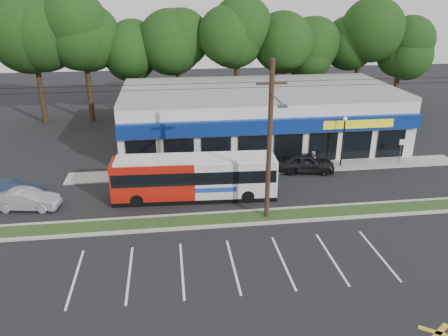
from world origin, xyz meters
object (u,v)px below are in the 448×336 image
object	(u,v)px
car_silver	(27,200)
car_dark	(306,163)
lamp_post	(343,136)
car_blue	(12,189)
utility_pole	(267,137)
pedestrian_b	(312,161)
sign_post	(401,147)
pedestrian_a	(234,164)
metrobus	(195,177)

from	to	relation	value
car_silver	car_dark	bearing A→B (deg)	-71.07
lamp_post	car_silver	distance (m)	23.97
lamp_post	car_blue	size ratio (longest dim) A/B	0.93
utility_pole	car_silver	distance (m)	16.34
utility_pole	pedestrian_b	size ratio (longest dim) A/B	30.45
car_dark	utility_pole	bearing A→B (deg)	154.66
lamp_post	car_silver	bearing A→B (deg)	-169.00
sign_post	car_silver	world-z (taller)	sign_post
utility_pole	car_dark	distance (m)	9.86
car_dark	sign_post	bearing A→B (deg)	-77.47
car_dark	pedestrian_a	distance (m)	5.77
sign_post	car_dark	bearing A→B (deg)	-176.67
metrobus	car_dark	distance (m)	9.81
lamp_post	car_blue	world-z (taller)	lamp_post
car_dark	car_blue	world-z (taller)	car_dark
sign_post	metrobus	bearing A→B (deg)	-166.76
utility_pole	car_blue	distance (m)	18.22
metrobus	car_silver	distance (m)	11.16
utility_pole	car_blue	size ratio (longest dim) A/B	10.98
car_dark	car_silver	size ratio (longest dim) A/B	1.11
utility_pole	pedestrian_a	size ratio (longest dim) A/B	26.85
car_blue	lamp_post	bearing A→B (deg)	-81.17
utility_pole	car_silver	bearing A→B (deg)	167.75
car_silver	pedestrian_a	bearing A→B (deg)	-66.91
sign_post	metrobus	xyz separation A→B (m)	(-17.33, -4.08, 0.05)
pedestrian_a	pedestrian_b	size ratio (longest dim) A/B	1.13
utility_pole	metrobus	world-z (taller)	utility_pole
sign_post	car_blue	bearing A→B (deg)	-175.31
car_dark	car_silver	distance (m)	20.58
sign_post	car_silver	distance (m)	28.79
lamp_post	metrobus	xyz separation A→B (m)	(-12.33, -4.30, -1.07)
metrobus	pedestrian_a	distance (m)	4.95
sign_post	pedestrian_a	bearing A→B (deg)	-178.07
lamp_post	metrobus	distance (m)	13.10
car_silver	metrobus	bearing A→B (deg)	-80.54
pedestrian_a	pedestrian_b	distance (m)	6.41
sign_post	car_silver	bearing A→B (deg)	-171.34
metrobus	lamp_post	bearing A→B (deg)	21.80
car_dark	pedestrian_a	size ratio (longest dim) A/B	2.45
sign_post	car_dark	world-z (taller)	sign_post
pedestrian_a	car_silver	bearing A→B (deg)	1.20
sign_post	pedestrian_a	xyz separation A→B (m)	(-14.00, -0.47, -0.62)
car_blue	pedestrian_a	world-z (taller)	pedestrian_a
car_dark	car_silver	world-z (taller)	car_dark
sign_post	pedestrian_a	size ratio (longest dim) A/B	1.19
metrobus	pedestrian_b	xyz separation A→B (m)	(9.73, 3.87, -0.78)
car_blue	pedestrian_a	distance (m)	16.10
utility_pole	sign_post	bearing A→B (deg)	30.15
sign_post	pedestrian_b	size ratio (longest dim) A/B	1.36
car_silver	utility_pole	bearing A→B (deg)	-94.11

